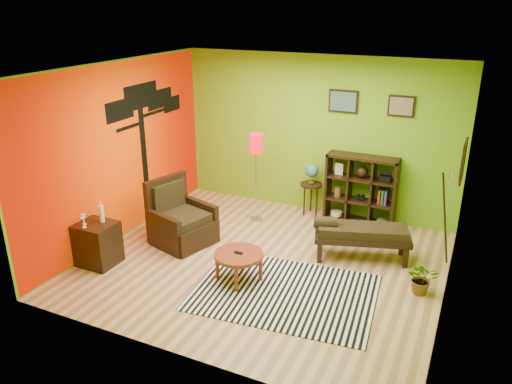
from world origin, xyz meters
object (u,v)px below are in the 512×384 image
at_px(side_cabinet, 98,243).
at_px(globe_table, 312,176).
at_px(bench, 360,233).
at_px(coffee_table, 239,257).
at_px(floor_lamp, 256,151).
at_px(armchair, 180,223).
at_px(cube_shelf, 361,190).
at_px(potted_plant, 422,282).

relative_size(side_cabinet, globe_table, 1.00).
bearing_deg(bench, coffee_table, -135.57).
distance_m(floor_lamp, bench, 2.24).
bearing_deg(floor_lamp, side_cabinet, -121.14).
bearing_deg(globe_table, armchair, -128.60).
relative_size(coffee_table, bench, 0.46).
bearing_deg(armchair, side_cabinet, -121.87).
height_order(globe_table, bench, globe_table).
relative_size(floor_lamp, bench, 1.05).
xyz_separation_m(coffee_table, bench, (1.34, 1.32, 0.06)).
height_order(globe_table, cube_shelf, cube_shelf).
bearing_deg(armchair, floor_lamp, 59.51).
relative_size(bench, potted_plant, 3.41).
xyz_separation_m(globe_table, bench, (1.20, -1.27, -0.31)).
bearing_deg(bench, armchair, -166.74).
bearing_deg(coffee_table, bench, 44.43).
bearing_deg(side_cabinet, globe_table, 53.76).
distance_m(cube_shelf, potted_plant, 2.33).
relative_size(globe_table, potted_plant, 2.20).
distance_m(armchair, floor_lamp, 1.74).
relative_size(coffee_table, cube_shelf, 0.56).
bearing_deg(cube_shelf, side_cabinet, -135.56).
bearing_deg(side_cabinet, armchair, 58.13).
distance_m(coffee_table, bench, 1.88).
xyz_separation_m(bench, potted_plant, (0.99, -0.59, -0.24)).
bearing_deg(globe_table, potted_plant, -40.26).
relative_size(armchair, globe_table, 1.09).
bearing_deg(side_cabinet, potted_plant, 14.88).
distance_m(armchair, potted_plant, 3.72).
xyz_separation_m(side_cabinet, floor_lamp, (1.44, 2.38, 0.93)).
bearing_deg(globe_table, coffee_table, -93.17).
xyz_separation_m(armchair, cube_shelf, (2.42, 1.93, 0.29)).
height_order(side_cabinet, floor_lamp, floor_lamp).
relative_size(floor_lamp, cube_shelf, 1.30).
bearing_deg(bench, potted_plant, -30.67).
xyz_separation_m(side_cabinet, bench, (3.42, 1.76, 0.09)).
bearing_deg(floor_lamp, cube_shelf, 21.89).
distance_m(globe_table, potted_plant, 2.93).
distance_m(armchair, side_cabinet, 1.32).
xyz_separation_m(floor_lamp, cube_shelf, (1.68, 0.67, -0.66)).
distance_m(globe_table, cube_shelf, 0.90).
xyz_separation_m(coffee_table, armchair, (-1.38, 0.67, -0.05)).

